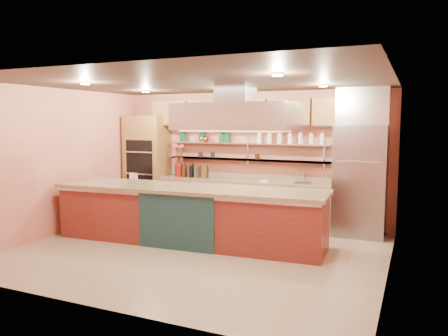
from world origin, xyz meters
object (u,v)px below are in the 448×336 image
at_px(refrigerator, 360,181).
at_px(kitchen_scale, 264,180).
at_px(copper_kettle, 205,139).
at_px(green_canister, 227,138).
at_px(flower_vase, 179,169).
at_px(island, 189,215).

bearing_deg(refrigerator, kitchen_scale, 179.70).
distance_m(copper_kettle, green_canister, 0.54).
distance_m(flower_vase, green_canister, 1.33).
relative_size(refrigerator, green_canister, 10.93).
relative_size(flower_vase, kitchen_scale, 2.16).
relative_size(flower_vase, copper_kettle, 1.88).
bearing_deg(refrigerator, flower_vase, 179.85).
distance_m(flower_vase, kitchen_scale, 2.04).
bearing_deg(refrigerator, green_canister, 175.37).
distance_m(refrigerator, kitchen_scale, 1.91).
distance_m(refrigerator, green_canister, 2.95).
xyz_separation_m(island, kitchen_scale, (0.83, 1.75, 0.47)).
distance_m(refrigerator, island, 3.29).
relative_size(kitchen_scale, green_canister, 0.77).
relative_size(island, flower_vase, 15.02).
bearing_deg(island, green_canister, 89.44).
xyz_separation_m(flower_vase, kitchen_scale, (2.03, 0.00, -0.12)).
relative_size(refrigerator, copper_kettle, 12.30).
xyz_separation_m(refrigerator, kitchen_scale, (-1.91, 0.01, -0.08)).
bearing_deg(flower_vase, island, -55.51).
bearing_deg(refrigerator, copper_kettle, 176.11).
distance_m(island, green_canister, 2.36).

